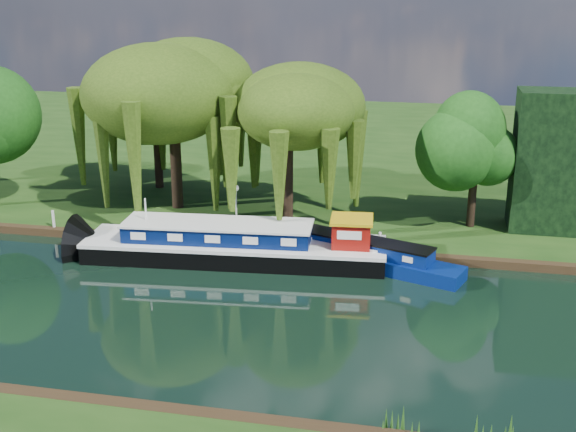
# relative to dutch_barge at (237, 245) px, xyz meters

# --- Properties ---
(ground) EXTENTS (120.00, 120.00, 0.00)m
(ground) POSITION_rel_dutch_barge_xyz_m (-1.62, -6.56, -0.83)
(ground) COLOR black
(far_bank) EXTENTS (120.00, 52.00, 0.45)m
(far_bank) POSITION_rel_dutch_barge_xyz_m (-1.62, 27.44, -0.61)
(far_bank) COLOR #16360E
(far_bank) RESTS_ON ground
(dutch_barge) EXTENTS (16.17, 4.86, 3.36)m
(dutch_barge) POSITION_rel_dutch_barge_xyz_m (0.00, 0.00, 0.00)
(dutch_barge) COLOR black
(dutch_barge) RESTS_ON ground
(narrowboat) EXTENTS (10.81, 5.41, 1.58)m
(narrowboat) POSITION_rel_dutch_barge_xyz_m (6.53, 0.67, -0.27)
(narrowboat) COLOR navy
(narrowboat) RESTS_ON ground
(willow_left) EXTENTS (8.35, 8.35, 10.01)m
(willow_left) POSITION_rel_dutch_barge_xyz_m (-5.89, 7.12, 6.89)
(willow_left) COLOR black
(willow_left) RESTS_ON far_bank
(willow_right) EXTENTS (6.92, 6.92, 8.43)m
(willow_right) POSITION_rel_dutch_barge_xyz_m (1.58, 5.48, 5.77)
(willow_right) COLOR black
(willow_right) RESTS_ON far_bank
(tree_far_mid) EXTENTS (5.01, 5.01, 8.20)m
(tree_far_mid) POSITION_rel_dutch_barge_xyz_m (-8.76, 11.34, 5.27)
(tree_far_mid) COLOR black
(tree_far_mid) RESTS_ON far_bank
(tree_far_right) EXTENTS (4.14, 4.14, 6.77)m
(tree_far_right) POSITION_rel_dutch_barge_xyz_m (12.26, 6.98, 4.29)
(tree_far_right) COLOR black
(tree_far_right) RESTS_ON far_bank
(conifer_hedge) EXTENTS (6.00, 3.00, 8.00)m
(conifer_hedge) POSITION_rel_dutch_barge_xyz_m (17.38, 7.44, 3.62)
(conifer_hedge) COLOR black
(conifer_hedge) RESTS_ON far_bank
(lamppost) EXTENTS (0.36, 0.36, 2.56)m
(lamppost) POSITION_rel_dutch_barge_xyz_m (-1.12, 3.94, 1.59)
(lamppost) COLOR silver
(lamppost) RESTS_ON far_bank
(mooring_posts) EXTENTS (19.16, 0.16, 1.00)m
(mooring_posts) POSITION_rel_dutch_barge_xyz_m (-2.12, 1.84, 0.12)
(mooring_posts) COLOR silver
(mooring_posts) RESTS_ON far_bank
(reeds_near) EXTENTS (33.70, 1.50, 1.10)m
(reeds_near) POSITION_rel_dutch_barge_xyz_m (5.25, -14.14, -0.28)
(reeds_near) COLOR #1A4A13
(reeds_near) RESTS_ON ground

